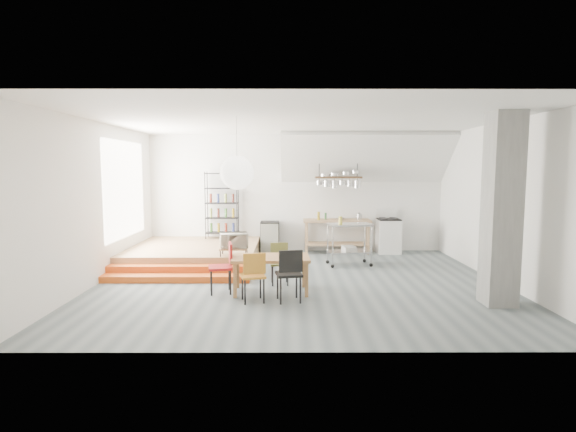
{
  "coord_description": "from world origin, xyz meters",
  "views": [
    {
      "loc": [
        -0.25,
        -8.86,
        2.27
      ],
      "look_at": [
        -0.22,
        0.8,
        1.25
      ],
      "focal_mm": 28.0,
      "sensor_mm": 36.0,
      "label": 1
    }
  ],
  "objects_px": {
    "stove": "(388,235)",
    "mini_fridge": "(270,237)",
    "dining_table": "(271,260)",
    "rolling_cart": "(349,238)"
  },
  "relations": [
    {
      "from": "stove",
      "to": "mini_fridge",
      "type": "distance_m",
      "value": 3.21
    },
    {
      "from": "stove",
      "to": "rolling_cart",
      "type": "xyz_separation_m",
      "value": [
        -1.28,
        -1.58,
        0.16
      ]
    },
    {
      "from": "rolling_cart",
      "to": "mini_fridge",
      "type": "xyz_separation_m",
      "value": [
        -1.93,
        1.62,
        -0.22
      ]
    },
    {
      "from": "dining_table",
      "to": "rolling_cart",
      "type": "relative_size",
      "value": 1.34
    },
    {
      "from": "stove",
      "to": "dining_table",
      "type": "bearing_deg",
      "value": -127.88
    },
    {
      "from": "rolling_cart",
      "to": "mini_fridge",
      "type": "relative_size",
      "value": 1.27
    },
    {
      "from": "stove",
      "to": "mini_fridge",
      "type": "bearing_deg",
      "value": 179.22
    },
    {
      "from": "dining_table",
      "to": "mini_fridge",
      "type": "xyz_separation_m",
      "value": [
        -0.17,
        3.96,
        -0.17
      ]
    },
    {
      "from": "dining_table",
      "to": "mini_fridge",
      "type": "height_order",
      "value": "mini_fridge"
    },
    {
      "from": "stove",
      "to": "mini_fridge",
      "type": "xyz_separation_m",
      "value": [
        -3.21,
        0.04,
        -0.06
      ]
    }
  ]
}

